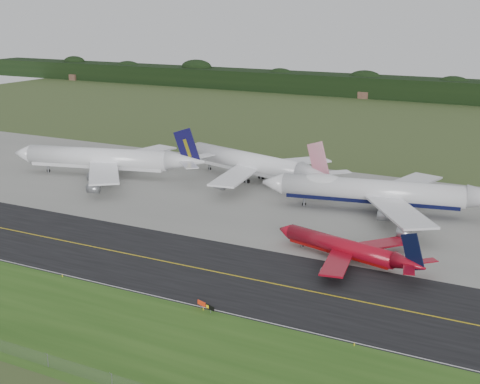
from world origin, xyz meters
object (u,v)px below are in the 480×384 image
object	(u,v)px
jet_red_737	(347,249)
jet_ba_747	(381,192)
taxiway_sign	(206,306)
jet_navy_gold	(108,159)
jet_star_tail	(254,164)

from	to	relation	value
jet_red_737	jet_ba_747	bearing A→B (deg)	95.47
jet_ba_747	taxiway_sign	distance (m)	72.61
jet_ba_747	jet_navy_gold	xyz separation A→B (m)	(-87.50, -1.83, -0.13)
jet_navy_gold	jet_ba_747	bearing A→B (deg)	1.20
jet_red_737	jet_navy_gold	distance (m)	97.56
jet_ba_747	taxiway_sign	bearing A→B (deg)	-98.64
jet_navy_gold	jet_star_tail	world-z (taller)	jet_navy_gold
jet_star_tail	taxiway_sign	distance (m)	92.06
jet_red_737	jet_navy_gold	size ratio (longest dim) A/B	0.57
jet_red_737	jet_star_tail	distance (m)	69.75
jet_star_tail	jet_navy_gold	bearing A→B (deg)	-159.82
jet_red_737	taxiway_sign	world-z (taller)	jet_red_737
taxiway_sign	jet_ba_747	bearing A→B (deg)	81.36
jet_ba_747	jet_star_tail	bearing A→B (deg)	162.16
taxiway_sign	jet_star_tail	bearing A→B (deg)	111.10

